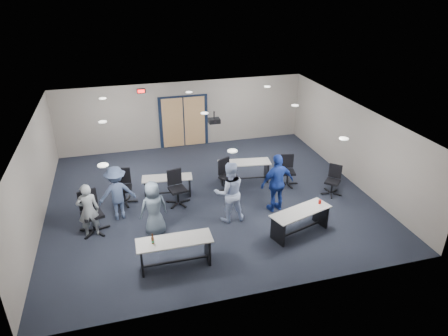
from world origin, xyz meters
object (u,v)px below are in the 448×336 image
object	(u,v)px
table_front_right	(301,218)
person_back	(117,193)
table_front_left	(174,248)
table_back_right	(244,168)
table_back_left	(167,183)
chair_back_a	(123,187)
chair_back_b	(177,188)
chair_back_d	(288,171)
person_plaid	(154,208)
person_lightblue	(229,192)
chair_loose_left	(92,213)
person_navy	(277,183)
chair_loose_right	(333,181)
person_gray	(88,210)
chair_back_c	(229,176)

from	to	relation	value
table_front_right	person_back	size ratio (longest dim) A/B	1.14
table_front_left	person_back	distance (m)	2.88
table_back_right	table_back_left	bearing A→B (deg)	-165.76
table_front_left	chair_back_a	world-z (taller)	chair_back_a
table_front_right	table_back_right	bearing A→B (deg)	81.48
chair_back_a	person_back	distance (m)	0.87
chair_back_b	chair_back_d	distance (m)	3.80
person_plaid	person_lightblue	world-z (taller)	person_lightblue
table_front_right	chair_loose_left	size ratio (longest dim) A/B	1.55
chair_back_a	person_navy	size ratio (longest dim) A/B	0.61
table_front_left	chair_back_d	world-z (taller)	chair_back_d
table_back_right	person_back	distance (m)	4.45
chair_back_b	chair_back_d	xyz separation A→B (m)	(3.79, 0.27, -0.03)
person_plaid	person_lightblue	xyz separation A→B (m)	(2.16, 0.11, 0.13)
table_front_left	person_plaid	size ratio (longest dim) A/B	1.16
table_front_right	chair_loose_right	size ratio (longest dim) A/B	1.90
table_front_left	person_navy	distance (m)	3.82
table_back_right	person_plaid	size ratio (longest dim) A/B	1.17
chair_back_a	person_lightblue	size ratio (longest dim) A/B	0.61
chair_back_a	chair_back_d	size ratio (longest dim) A/B	1.07
table_back_left	chair_back_a	distance (m)	1.39
table_front_left	person_gray	distance (m)	2.76
table_back_left	chair_back_d	xyz separation A→B (m)	(4.02, -0.37, 0.08)
table_front_left	table_front_right	size ratio (longest dim) A/B	0.98
person_navy	chair_loose_left	bearing A→B (deg)	-11.76
chair_back_c	person_lightblue	distance (m)	1.71
chair_loose_right	person_gray	distance (m)	7.51
table_back_right	person_gray	world-z (taller)	person_gray
table_front_right	person_back	bearing A→B (deg)	138.52
chair_loose_left	person_back	xyz separation A→B (m)	(0.70, 0.58, 0.22)
chair_loose_right	table_back_right	bearing A→B (deg)	-169.48
chair_loose_right	person_gray	world-z (taller)	person_gray
person_navy	person_back	world-z (taller)	person_navy
table_front_left	chair_back_c	world-z (taller)	chair_back_c
person_back	chair_back_a	bearing A→B (deg)	-111.87
table_front_right	chair_back_b	distance (m)	3.86
table_back_right	person_gray	bearing A→B (deg)	-150.84
person_back	person_plaid	bearing A→B (deg)	122.49
person_gray	person_plaid	size ratio (longest dim) A/B	1.00
chair_back_b	chair_loose_left	world-z (taller)	chair_loose_left
chair_back_a	chair_loose_left	world-z (taller)	chair_loose_left
chair_loose_left	table_back_right	bearing A→B (deg)	2.13
table_front_right	person_navy	world-z (taller)	person_navy
table_front_left	table_back_left	bearing A→B (deg)	85.31
chair_back_d	person_lightblue	xyz separation A→B (m)	(-2.50, -1.54, 0.40)
table_front_right	chair_back_a	world-z (taller)	chair_back_a
chair_back_d	person_back	distance (m)	5.63
table_front_left	person_plaid	xyz separation A→B (m)	(-0.31, 1.50, 0.28)
chair_back_c	person_gray	xyz separation A→B (m)	(-4.31, -1.36, 0.23)
table_back_right	chair_back_a	size ratio (longest dim) A/B	1.66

